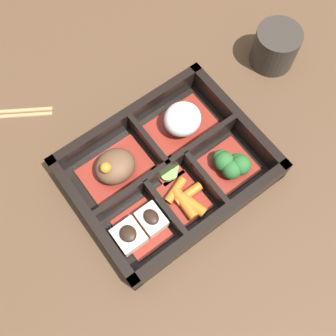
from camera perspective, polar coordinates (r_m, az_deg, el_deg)
name	(u,v)px	position (r m, az deg, el deg)	size (l,w,h in m)	color
ground_plane	(168,174)	(0.60, 0.00, -0.88)	(3.00, 3.00, 0.00)	#4C3523
bento_base	(168,173)	(0.60, 0.00, -0.71)	(0.28, 0.22, 0.01)	black
bento_rim	(169,170)	(0.58, 0.10, -0.24)	(0.28, 0.22, 0.05)	black
bowl_stew	(115,168)	(0.58, -7.64, 0.07)	(0.10, 0.08, 0.05)	maroon
bowl_rice	(182,121)	(0.60, 2.09, 6.82)	(0.10, 0.08, 0.05)	maroon
bowl_tofu	(140,228)	(0.56, -4.09, -8.71)	(0.07, 0.07, 0.03)	maroon
bowl_carrots	(185,199)	(0.57, 2.54, -4.51)	(0.05, 0.08, 0.02)	maroon
bowl_greens	(230,164)	(0.59, 9.05, 0.57)	(0.07, 0.07, 0.04)	maroon
bowl_pickles	(170,172)	(0.59, 0.23, -0.58)	(0.04, 0.04, 0.01)	maroon
tea_cup	(275,46)	(0.70, 15.33, 16.64)	(0.07, 0.07, 0.07)	#2D2823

